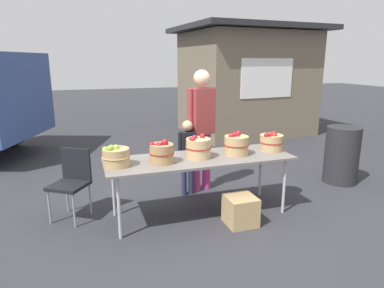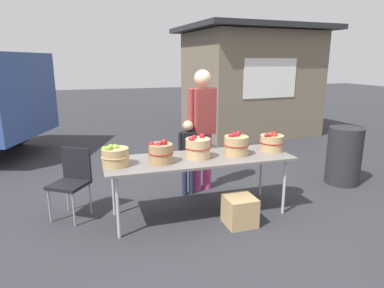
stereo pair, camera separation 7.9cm
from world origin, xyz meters
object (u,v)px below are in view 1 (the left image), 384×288
Objects in this scene: apple_basket_green_0 at (116,156)px; trash_barrel at (342,155)px; vendor_adult at (201,121)px; folding_chair at (72,178)px; market_table at (200,161)px; apple_basket_red_1 at (198,148)px; apple_basket_red_2 at (236,144)px; apple_basket_red_0 at (161,153)px; child_customer at (188,152)px; produce_crate at (241,210)px; apple_basket_red_3 at (271,142)px.

apple_basket_green_0 is 0.35× the size of trash_barrel.
folding_chair is at bearing -0.89° from vendor_adult.
apple_basket_red_1 is (-0.02, -0.00, 0.17)m from market_table.
vendor_adult is at bearing 67.47° from apple_basket_red_1.
market_table is at bearing 178.66° from apple_basket_red_2.
apple_basket_red_1 is at bearing -169.14° from market_table.
market_table is 0.53m from apple_basket_red_0.
market_table is 0.17m from apple_basket_red_1.
apple_basket_red_1 reaches higher than apple_basket_green_0.
folding_chair is (-0.50, 0.45, -0.36)m from apple_basket_green_0.
apple_basket_green_0 is 0.37× the size of folding_chair.
child_customer is (0.08, 0.67, -0.23)m from apple_basket_red_1.
apple_basket_red_0 is 3.09m from trash_barrel.
child_customer is 1.27× the size of folding_chair.
apple_basket_green_0 is 0.99m from apple_basket_red_1.
apple_basket_green_0 is 1.59m from produce_crate.
market_table is 1.58m from folding_chair.
market_table is 0.91m from vendor_adult.
produce_crate is at bearing -21.41° from apple_basket_red_0.
apple_basket_red_3 is 1.05m from vendor_adult.
vendor_adult is (0.33, 0.79, 0.17)m from apple_basket_red_1.
vendor_adult is 1.93m from folding_chair.
child_customer is 2.50m from trash_barrel.
child_customer reaches higher than market_table.
apple_basket_green_0 is 0.51m from apple_basket_red_0.
apple_basket_green_0 is at bearing -179.46° from apple_basket_red_2.
market_table is 1.29× the size of vendor_adult.
folding_chair reaches higher than produce_crate.
apple_basket_red_3 is 0.36× the size of trash_barrel.
trash_barrel is at bearing 166.54° from child_customer.
apple_basket_red_1 is at bearing -171.25° from trash_barrel.
trash_barrel is (2.05, 0.40, -0.43)m from apple_basket_red_2.
apple_basket_red_3 is (0.53, 0.04, -0.01)m from apple_basket_red_2.
trash_barrel reaches higher than produce_crate.
apple_basket_red_3 reaches higher than market_table.
vendor_adult is at bearing 93.08° from produce_crate.
market_table reaches higher than produce_crate.
apple_basket_red_2 is 0.93× the size of produce_crate.
apple_basket_red_0 is at bearing 34.56° from vendor_adult.
folding_chair reaches higher than market_table.
vendor_adult is 1.49m from produce_crate.
apple_basket_red_0 is 0.33× the size of trash_barrel.
apple_basket_red_1 is (0.99, 0.02, 0.01)m from apple_basket_green_0.
market_table is 7.18× the size of apple_basket_red_1.
apple_basket_red_1 reaches higher than produce_crate.
produce_crate is at bearing 99.37° from child_customer.
apple_basket_red_1 is 0.36× the size of trash_barrel.
folding_chair is at bearing 156.14° from produce_crate.
apple_basket_green_0 is 1.08× the size of apple_basket_red_0.
child_customer is (0.06, 0.67, -0.07)m from market_table.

